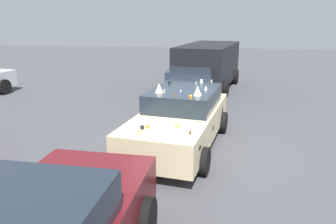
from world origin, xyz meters
name	(u,v)px	position (x,y,z in m)	size (l,w,h in m)	color
ground_plane	(179,146)	(0.00, 0.00, 0.00)	(60.00, 60.00, 0.00)	#47474C
art_car_decorated	(181,118)	(0.09, -0.01, 0.72)	(4.70, 2.47, 1.65)	beige
parked_van_behind_left	(208,64)	(7.49, -0.38, 1.16)	(5.39, 2.99, 2.05)	black
parked_sedan_row_back_far	(189,88)	(4.12, 0.19, 0.68)	(4.50, 2.15, 1.35)	silver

